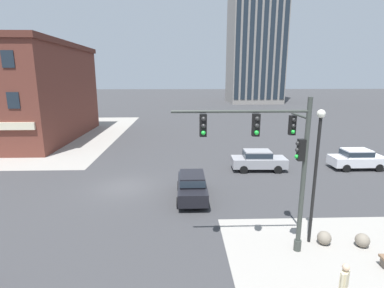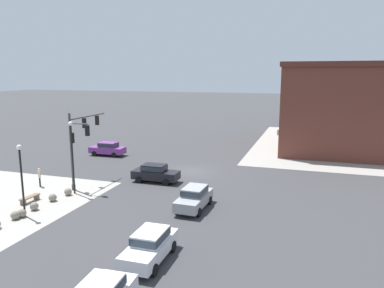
# 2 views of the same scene
# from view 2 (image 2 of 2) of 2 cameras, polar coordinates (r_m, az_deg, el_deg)

# --- Properties ---
(ground_plane) EXTENTS (320.00, 320.00, 0.00)m
(ground_plane) POSITION_cam_2_polar(r_m,az_deg,el_deg) (39.08, -0.02, -4.23)
(ground_plane) COLOR #38383A
(sidewalk_far_corner) EXTENTS (32.00, 32.00, 0.02)m
(sidewalk_far_corner) POSITION_cam_2_polar(r_m,az_deg,el_deg) (57.44, 25.99, -0.48)
(sidewalk_far_corner) COLOR gray
(sidewalk_far_corner) RESTS_ON ground
(traffic_signal_main) EXTENTS (5.69, 2.09, 6.79)m
(traffic_signal_main) POSITION_cam_2_polar(r_m,az_deg,el_deg) (34.35, -16.81, 0.78)
(traffic_signal_main) COLOR #383D38
(traffic_signal_main) RESTS_ON ground
(bollard_sphere_curb_a) EXTENTS (0.63, 0.63, 0.63)m
(bollard_sphere_curb_a) POSITION_cam_2_polar(r_m,az_deg,el_deg) (33.22, -18.48, -6.96)
(bollard_sphere_curb_a) COLOR gray
(bollard_sphere_curb_a) RESTS_ON ground
(bollard_sphere_curb_b) EXTENTS (0.63, 0.63, 0.63)m
(bollard_sphere_curb_b) POSITION_cam_2_polar(r_m,az_deg,el_deg) (32.15, -20.59, -7.69)
(bollard_sphere_curb_b) COLOR gray
(bollard_sphere_curb_b) RESTS_ON ground
(bollard_sphere_curb_c) EXTENTS (0.63, 0.63, 0.63)m
(bollard_sphere_curb_c) POSITION_cam_2_polar(r_m,az_deg,el_deg) (30.64, -23.05, -8.77)
(bollard_sphere_curb_c) COLOR gray
(bollard_sphere_curb_c) RESTS_ON ground
(bollard_sphere_curb_d) EXTENTS (0.63, 0.63, 0.63)m
(bollard_sphere_curb_d) POSITION_cam_2_polar(r_m,az_deg,el_deg) (29.56, -24.65, -9.61)
(bollard_sphere_curb_d) COLOR gray
(bollard_sphere_curb_d) RESTS_ON ground
(bollard_sphere_curb_e) EXTENTS (0.63, 0.63, 0.63)m
(bollard_sphere_curb_e) POSITION_cam_2_polar(r_m,az_deg,el_deg) (29.34, -25.49, -9.83)
(bollard_sphere_curb_e) COLOR gray
(bollard_sphere_curb_e) RESTS_ON ground
(bench_near_signal) EXTENTS (1.82, 0.57, 0.49)m
(bench_near_signal) POSITION_cam_2_polar(r_m,az_deg,el_deg) (32.60, -23.61, -7.63)
(bench_near_signal) COLOR brown
(bench_near_signal) RESTS_ON ground
(pedestrian_walking_east) EXTENTS (0.42, 0.41, 1.73)m
(pedestrian_walking_east) POSITION_cam_2_polar(r_m,az_deg,el_deg) (36.39, -22.35, -4.56)
(pedestrian_walking_east) COLOR black
(pedestrian_walking_east) RESTS_ON ground
(street_lamp_corner_near) EXTENTS (0.36, 0.36, 6.22)m
(street_lamp_corner_near) POSITION_cam_2_polar(r_m,az_deg,el_deg) (32.71, -17.91, -0.84)
(street_lamp_corner_near) COLOR black
(street_lamp_corner_near) RESTS_ON ground
(street_lamp_mid_sidewalk) EXTENTS (0.36, 0.36, 5.24)m
(street_lamp_mid_sidewalk) POSITION_cam_2_polar(r_m,az_deg,el_deg) (28.86, -24.73, -3.89)
(street_lamp_mid_sidewalk) COLOR black
(street_lamp_mid_sidewalk) RESTS_ON ground
(car_main_northbound_far) EXTENTS (1.93, 4.42, 1.68)m
(car_main_northbound_far) POSITION_cam_2_polar(r_m,az_deg,el_deg) (47.57, -12.80, -0.65)
(car_main_northbound_far) COLOR #7A3389
(car_main_northbound_far) RESTS_ON ground
(car_main_southbound_near) EXTENTS (4.41, 1.91, 1.68)m
(car_main_southbound_near) POSITION_cam_2_polar(r_m,az_deg,el_deg) (21.14, -6.46, -15.08)
(car_main_southbound_near) COLOR silver
(car_main_southbound_near) RESTS_ON ground
(car_main_southbound_far) EXTENTS (1.91, 4.41, 1.68)m
(car_main_southbound_far) POSITION_cam_2_polar(r_m,az_deg,el_deg) (35.35, -5.67, -4.36)
(car_main_southbound_far) COLOR black
(car_main_southbound_far) RESTS_ON ground
(car_cross_eastbound) EXTENTS (4.45, 1.98, 1.68)m
(car_cross_eastbound) POSITION_cam_2_polar(r_m,az_deg,el_deg) (28.39, 0.34, -8.13)
(car_cross_eastbound) COLOR #99999E
(car_cross_eastbound) RESTS_ON ground
(storefront_block_near_corner) EXTENTS (23.02, 19.26, 11.47)m
(storefront_block_near_corner) POSITION_cam_2_polar(r_m,az_deg,el_deg) (56.67, 23.83, 5.43)
(storefront_block_near_corner) COLOR brown
(storefront_block_near_corner) RESTS_ON ground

